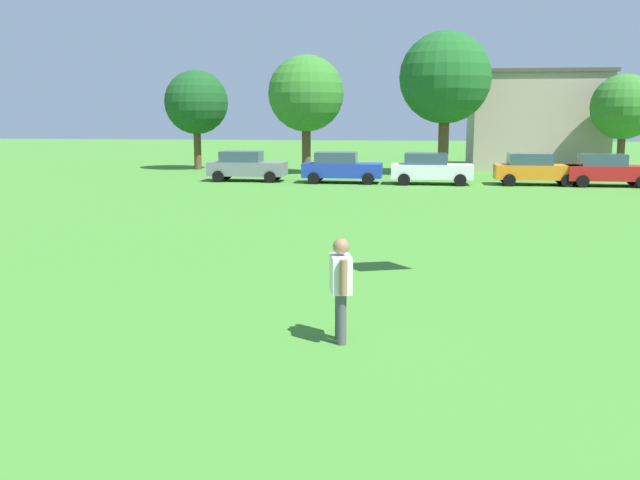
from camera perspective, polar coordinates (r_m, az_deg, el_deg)
name	(u,v)px	position (r m, az deg, el deg)	size (l,w,h in m)	color
ground_plane	(359,212)	(28.23, 3.06, 2.22)	(160.00, 160.00, 0.00)	#42842D
adult_bystander	(341,281)	(11.85, 1.63, -3.22)	(0.44, 0.81, 1.73)	#4C4C51
parked_car_gray_0	(246,166)	(41.46, -5.79, 5.78)	(4.30, 2.02, 1.68)	slate
parked_car_blue_1	(341,167)	(40.14, 1.64, 5.69)	(4.30, 2.02, 1.68)	#1E38AD
parked_car_white_2	(430,168)	(39.75, 8.60, 5.55)	(4.30, 2.02, 1.68)	white
parked_car_orange_3	(534,169)	(40.53, 16.38, 5.34)	(4.30, 2.02, 1.68)	orange
parked_car_red_4	(607,170)	(41.07, 21.48, 5.12)	(4.30, 2.02, 1.68)	red
tree_far_left	(196,103)	(50.88, -9.63, 10.53)	(4.28, 4.28, 6.68)	brown
tree_left	(306,94)	(46.35, -1.09, 11.34)	(4.74, 4.74, 7.38)	brown
tree_right	(445,78)	(46.45, 9.75, 12.36)	(5.63, 5.63, 8.77)	brown
tree_far_right	(624,107)	(48.71, 22.62, 9.55)	(3.95, 3.95, 6.15)	brown
house_left	(534,120)	(53.90, 16.35, 8.98)	(9.11, 8.38, 6.65)	tan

